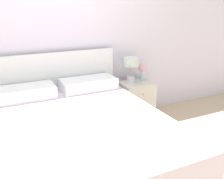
{
  "coord_description": "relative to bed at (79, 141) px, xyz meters",
  "views": [
    {
      "loc": [
        -0.73,
        -3.29,
        1.67
      ],
      "look_at": [
        0.58,
        -0.59,
        0.66
      ],
      "focal_mm": 42.0,
      "sensor_mm": 36.0,
      "label": 1
    }
  ],
  "objects": [
    {
      "name": "flower_vase",
      "position": [
        1.28,
        0.84,
        0.42
      ],
      "size": [
        0.14,
        0.14,
        0.27
      ],
      "color": "silver",
      "rests_on": "nightstand"
    },
    {
      "name": "nightstand",
      "position": [
        1.15,
        0.79,
        -0.03
      ],
      "size": [
        0.47,
        0.39,
        0.56
      ],
      "color": "silver",
      "rests_on": "ground_plane"
    },
    {
      "name": "wall_back",
      "position": [
        0.0,
        1.07,
        0.99
      ],
      "size": [
        8.0,
        0.06,
        2.6
      ],
      "color": "white",
      "rests_on": "ground_plane"
    },
    {
      "name": "ground_plane",
      "position": [
        0.0,
        1.0,
        -0.31
      ],
      "size": [
        12.0,
        12.0,
        0.0
      ],
      "primitive_type": "plane",
      "color": "#CCB28E"
    },
    {
      "name": "table_lamp",
      "position": [
        1.09,
        0.84,
        0.51
      ],
      "size": [
        0.22,
        0.22,
        0.36
      ],
      "color": "white",
      "rests_on": "nightstand"
    },
    {
      "name": "bed",
      "position": [
        0.0,
        0.0,
        0.0
      ],
      "size": [
        1.7,
        2.13,
        1.05
      ],
      "color": "tan",
      "rests_on": "ground_plane"
    }
  ]
}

